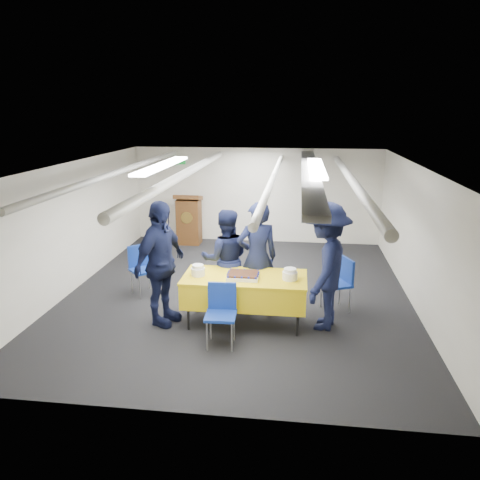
# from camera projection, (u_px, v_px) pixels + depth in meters

# --- Properties ---
(ground) EXTENTS (7.00, 7.00, 0.00)m
(ground) POSITION_uv_depth(u_px,v_px,m) (238.00, 293.00, 8.43)
(ground) COLOR black
(ground) RESTS_ON ground
(room_shell) EXTENTS (6.00, 7.00, 2.30)m
(room_shell) POSITION_uv_depth(u_px,v_px,m) (246.00, 190.00, 8.32)
(room_shell) COLOR silver
(room_shell) RESTS_ON ground
(serving_table) EXTENTS (1.86, 0.89, 0.77)m
(serving_table) POSITION_uv_depth(u_px,v_px,m) (245.00, 289.00, 7.10)
(serving_table) COLOR black
(serving_table) RESTS_ON ground
(sheet_cake) EXTENTS (0.48, 0.37, 0.09)m
(sheet_cake) POSITION_uv_depth(u_px,v_px,m) (243.00, 275.00, 6.96)
(sheet_cake) COLOR white
(sheet_cake) RESTS_ON serving_table
(plate_stack_left) EXTENTS (0.21, 0.21, 0.17)m
(plate_stack_left) POSITION_uv_depth(u_px,v_px,m) (198.00, 271.00, 7.06)
(plate_stack_left) COLOR white
(plate_stack_left) RESTS_ON serving_table
(plate_stack_right) EXTENTS (0.22, 0.22, 0.17)m
(plate_stack_right) POSITION_uv_depth(u_px,v_px,m) (290.00, 274.00, 6.89)
(plate_stack_right) COLOR white
(plate_stack_right) RESTS_ON serving_table
(podium) EXTENTS (0.62, 0.53, 1.25)m
(podium) POSITION_uv_depth(u_px,v_px,m) (189.00, 219.00, 11.37)
(podium) COLOR brown
(podium) RESTS_ON ground
(chair_near) EXTENTS (0.44, 0.44, 0.87)m
(chair_near) POSITION_uv_depth(u_px,v_px,m) (221.00, 308.00, 6.50)
(chair_near) COLOR gray
(chair_near) RESTS_ON ground
(chair_right) EXTENTS (0.55, 0.55, 0.87)m
(chair_right) POSITION_uv_depth(u_px,v_px,m) (341.00, 279.00, 7.62)
(chair_right) COLOR gray
(chair_right) RESTS_ON ground
(chair_left) EXTENTS (0.59, 0.59, 0.87)m
(chair_left) POSITION_uv_depth(u_px,v_px,m) (141.00, 264.00, 8.32)
(chair_left) COLOR gray
(chair_left) RESTS_ON ground
(sailor_a) EXTENTS (0.77, 0.63, 1.82)m
(sailor_a) POSITION_uv_depth(u_px,v_px,m) (257.00, 258.00, 7.45)
(sailor_a) COLOR black
(sailor_a) RESTS_ON ground
(sailor_b) EXTENTS (0.91, 0.77, 1.66)m
(sailor_b) POSITION_uv_depth(u_px,v_px,m) (226.00, 259.00, 7.66)
(sailor_b) COLOR black
(sailor_b) RESTS_ON ground
(sailor_c) EXTENTS (0.82, 1.22, 1.92)m
(sailor_c) POSITION_uv_depth(u_px,v_px,m) (160.00, 264.00, 7.02)
(sailor_c) COLOR black
(sailor_c) RESTS_ON ground
(sailor_d) EXTENTS (1.00, 1.38, 1.92)m
(sailor_d) POSITION_uv_depth(u_px,v_px,m) (325.00, 267.00, 6.89)
(sailor_d) COLOR black
(sailor_d) RESTS_ON ground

